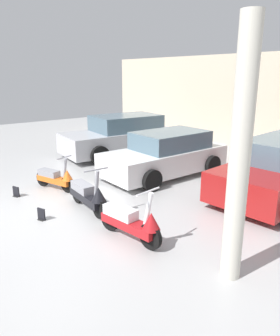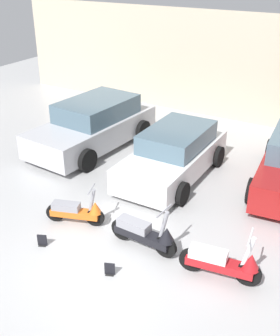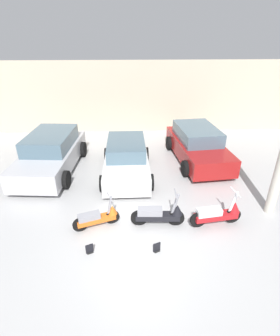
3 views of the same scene
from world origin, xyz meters
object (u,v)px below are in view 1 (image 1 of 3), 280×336
object	(u,v)px
scooter_front_center	(131,221)
support_column_side	(240,157)
placard_near_left_scooter	(16,192)
car_rear_left	(122,136)
scooter_front_right	(89,195)
scooter_front_left	(56,177)
placard_near_right_scooter	(41,215)
car_rear_center	(166,155)

from	to	relation	value
scooter_front_center	support_column_side	world-z (taller)	support_column_side
placard_near_left_scooter	scooter_front_center	bearing A→B (deg)	15.08
car_rear_left	scooter_front_right	bearing A→B (deg)	51.75
scooter_front_center	car_rear_left	distance (m)	6.80
scooter_front_center	car_rear_left	world-z (taller)	car_rear_left
scooter_front_left	support_column_side	size ratio (longest dim) A/B	0.35
scooter_front_center	placard_near_right_scooter	distance (m)	2.14
scooter_front_right	support_column_side	world-z (taller)	support_column_side
car_rear_left	placard_near_right_scooter	size ratio (longest dim) A/B	17.31
car_rear_left	placard_near_right_scooter	distance (m)	6.09
scooter_front_left	scooter_front_center	bearing A→B (deg)	-20.01
scooter_front_right	scooter_front_center	world-z (taller)	scooter_front_center
scooter_front_left	support_column_side	world-z (taller)	support_column_side
scooter_front_left	car_rear_left	world-z (taller)	car_rear_left
car_rear_left	placard_near_left_scooter	size ratio (longest dim) A/B	17.31
car_rear_left	car_rear_center	distance (m)	3.06
car_rear_left	scooter_front_center	bearing A→B (deg)	61.14
car_rear_center	scooter_front_left	bearing A→B (deg)	-14.42
placard_near_left_scooter	placard_near_right_scooter	world-z (taller)	same
scooter_front_center	car_rear_center	bearing A→B (deg)	120.93
placard_near_right_scooter	support_column_side	xyz separation A→B (m)	(3.71, 1.52, 1.77)
car_rear_left	placard_near_left_scooter	bearing A→B (deg)	28.30
scooter_front_right	placard_near_right_scooter	distance (m)	1.09
scooter_front_center	placard_near_right_scooter	bearing A→B (deg)	-160.47
scooter_front_right	support_column_side	xyz separation A→B (m)	(3.51, 0.48, 1.50)
scooter_front_right	car_rear_center	world-z (taller)	car_rear_center
scooter_front_right	scooter_front_center	bearing A→B (deg)	1.19
scooter_front_center	placard_near_left_scooter	size ratio (longest dim) A/B	5.97
placard_near_right_scooter	car_rear_center	bearing A→B (deg)	100.38
scooter_front_right	car_rear_center	size ratio (longest dim) A/B	0.40
scooter_front_center	support_column_side	xyz separation A→B (m)	(1.83, 0.53, 1.50)
placard_near_right_scooter	support_column_side	size ratio (longest dim) A/B	0.07
scooter_front_center	placard_near_right_scooter	xyz separation A→B (m)	(-1.88, -0.99, -0.27)
placard_near_right_scooter	support_column_side	distance (m)	4.38
car_rear_center	support_column_side	size ratio (longest dim) A/B	1.04
scooter_front_center	car_rear_center	distance (m)	4.21
car_rear_center	support_column_side	bearing A→B (deg)	58.43
scooter_front_center	support_column_side	bearing A→B (deg)	7.84
scooter_front_left	support_column_side	bearing A→B (deg)	-13.97
scooter_front_center	scooter_front_left	bearing A→B (deg)	170.78
scooter_front_left	scooter_front_center	distance (m)	3.46
scooter_front_left	car_rear_center	world-z (taller)	car_rear_center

